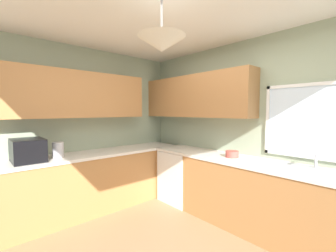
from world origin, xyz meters
The scene contains 8 objects.
room_shell centered at (-0.81, 0.57, 1.83)m, with size 4.20×3.50×2.64m.
counter_run_left centered at (-1.73, 0.00, 0.45)m, with size 0.65×3.11×0.90m.
counter_run_back centered at (0.21, 1.38, 0.45)m, with size 3.29×0.65×0.90m.
dishwasher centered at (-1.07, 1.35, 0.43)m, with size 0.60×0.60×0.86m, color white.
microwave centered at (-1.73, -0.80, 1.05)m, with size 0.48×0.36×0.29m, color black.
kettle centered at (-1.71, -0.44, 1.01)m, with size 0.15×0.15×0.22m, color #B7B7BC.
sink_assembly centered at (0.85, 1.39, 0.92)m, with size 0.59×0.40×0.19m.
bowl centered at (-0.11, 1.38, 0.95)m, with size 0.18×0.18×0.09m, color #B74C42.
Camera 1 is at (1.54, -1.30, 1.55)m, focal length 23.35 mm.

